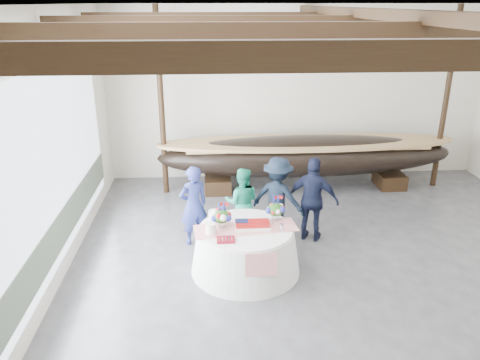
{
  "coord_description": "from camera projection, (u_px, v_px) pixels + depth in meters",
  "views": [
    {
      "loc": [
        -2.4,
        -6.22,
        4.54
      ],
      "look_at": [
        -1.79,
        2.49,
        1.2
      ],
      "focal_mm": 35.0,
      "sensor_mm": 36.0,
      "label": 1
    }
  ],
  "objects": [
    {
      "name": "wall_back",
      "position": [
        298.0,
        94.0,
        12.36
      ],
      "size": [
        10.0,
        0.02,
        4.5
      ],
      "primitive_type": "cube",
      "color": "silver",
      "rests_on": "ground"
    },
    {
      "name": "pavilion_structure",
      "position": [
        368.0,
        40.0,
        6.92
      ],
      "size": [
        9.8,
        11.76,
        4.5
      ],
      "color": "black",
      "rests_on": "ground"
    },
    {
      "name": "guest_man_left",
      "position": [
        278.0,
        198.0,
        9.42
      ],
      "size": [
        1.26,
        1.08,
        1.69
      ],
      "primitive_type": "imported",
      "rotation": [
        0.0,
        0.0,
        2.63
      ],
      "color": "black",
      "rests_on": "ground"
    },
    {
      "name": "banquet_table",
      "position": [
        245.0,
        249.0,
        8.32
      ],
      "size": [
        1.95,
        1.95,
        0.83
      ],
      "color": "white",
      "rests_on": "ground"
    },
    {
      "name": "wall_left",
      "position": [
        20.0,
        179.0,
        6.44
      ],
      "size": [
        0.02,
        12.0,
        4.5
      ],
      "primitive_type": "cube",
      "color": "silver",
      "rests_on": "ground"
    },
    {
      "name": "open_bay",
      "position": [
        51.0,
        182.0,
        7.53
      ],
      "size": [
        0.03,
        7.0,
        3.2
      ],
      "color": "silver",
      "rests_on": "ground"
    },
    {
      "name": "guest_woman_blue",
      "position": [
        193.0,
        205.0,
        9.15
      ],
      "size": [
        0.7,
        0.61,
        1.62
      ],
      "primitive_type": "imported",
      "rotation": [
        0.0,
        0.0,
        3.62
      ],
      "color": "navy",
      "rests_on": "ground"
    },
    {
      "name": "guest_woman_teal",
      "position": [
        242.0,
        202.0,
        9.49
      ],
      "size": [
        0.78,
        0.64,
        1.46
      ],
      "primitive_type": "imported",
      "rotation": [
        0.0,
        0.0,
        3.01
      ],
      "color": "#1C916E",
      "rests_on": "ground"
    },
    {
      "name": "tabletop_items",
      "position": [
        245.0,
        217.0,
        8.24
      ],
      "size": [
        1.85,
        1.0,
        0.4
      ],
      "color": "red",
      "rests_on": "banquet_table"
    },
    {
      "name": "guest_man_right",
      "position": [
        313.0,
        200.0,
        9.26
      ],
      "size": [
        1.1,
        0.82,
        1.74
      ],
      "primitive_type": "imported",
      "rotation": [
        0.0,
        0.0,
        2.7
      ],
      "color": "black",
      "rests_on": "ground"
    },
    {
      "name": "ceiling",
      "position": [
        393.0,
        5.0,
        5.96
      ],
      "size": [
        10.0,
        12.0,
        0.01
      ],
      "primitive_type": "cube",
      "color": "white",
      "rests_on": "wall_back"
    },
    {
      "name": "floor",
      "position": [
        361.0,
        301.0,
        7.57
      ],
      "size": [
        10.0,
        12.0,
        0.01
      ],
      "primitive_type": "cube",
      "color": "#3D3D42",
      "rests_on": "ground"
    },
    {
      "name": "longboat_display",
      "position": [
        306.0,
        155.0,
        11.83
      ],
      "size": [
        7.49,
        1.5,
        1.41
      ],
      "color": "black",
      "rests_on": "ground"
    }
  ]
}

